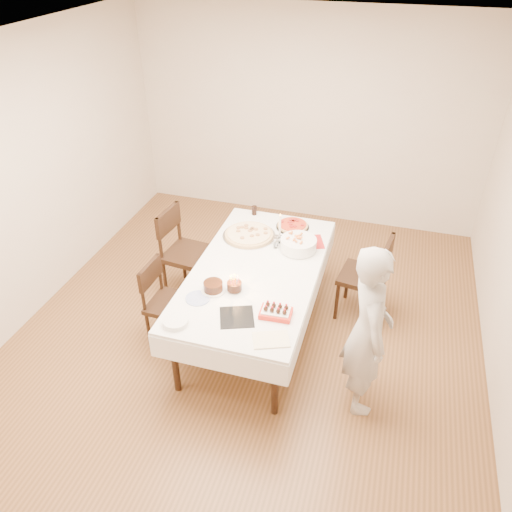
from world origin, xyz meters
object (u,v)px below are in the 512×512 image
(taper_candle, at_px, (280,228))
(dining_table, at_px, (256,300))
(pasta_bowl, at_px, (298,244))
(strawberry_box, at_px, (276,312))
(chair_left_dessert, at_px, (171,304))
(layer_cake, at_px, (213,287))
(birthday_cake, at_px, (234,283))
(cola_glass, at_px, (254,210))
(person, at_px, (368,331))
(pizza_pepperoni, at_px, (293,225))
(pizza_white, at_px, (249,234))
(chair_right_savory, at_px, (363,276))
(chair_left_savory, at_px, (189,254))

(taper_candle, bearing_deg, dining_table, -100.10)
(pasta_bowl, relative_size, strawberry_box, 1.36)
(chair_left_dessert, distance_m, strawberry_box, 1.15)
(layer_cake, xyz_separation_m, birthday_cake, (0.18, 0.06, 0.04))
(taper_candle, relative_size, cola_glass, 3.21)
(person, distance_m, pizza_pepperoni, 1.70)
(pizza_pepperoni, height_order, cola_glass, cola_glass)
(strawberry_box, bearing_deg, pizza_white, 117.33)
(chair_right_savory, bearing_deg, cola_glass, 169.49)
(chair_left_savory, distance_m, strawberry_box, 1.57)
(person, distance_m, cola_glass, 2.11)
(birthday_cake, bearing_deg, person, -10.74)
(pizza_pepperoni, distance_m, cola_glass, 0.49)
(chair_right_savory, distance_m, pizza_white, 1.23)
(chair_left_savory, xyz_separation_m, pizza_white, (0.63, 0.15, 0.27))
(person, relative_size, pizza_white, 2.84)
(chair_left_savory, bearing_deg, taper_candle, -166.02)
(pizza_pepperoni, bearing_deg, birthday_cake, -101.54)
(chair_left_dessert, xyz_separation_m, taper_candle, (0.82, 0.88, 0.48))
(pizza_white, distance_m, pasta_bowl, 0.55)
(pizza_white, bearing_deg, dining_table, -66.44)
(pizza_white, relative_size, pizza_pepperoni, 1.57)
(chair_left_savory, bearing_deg, chair_right_savory, -168.56)
(chair_left_dessert, bearing_deg, pizza_white, -116.35)
(pizza_white, height_order, taper_candle, taper_candle)
(pasta_bowl, distance_m, cola_glass, 0.83)
(dining_table, xyz_separation_m, chair_left_dessert, (-0.73, -0.36, 0.06))
(layer_cake, bearing_deg, cola_glass, 91.96)
(layer_cake, bearing_deg, pizza_white, 88.02)
(pasta_bowl, bearing_deg, birthday_cake, -116.45)
(chair_right_savory, height_order, birthday_cake, chair_right_savory)
(chair_left_savory, height_order, person, person)
(dining_table, bearing_deg, birthday_cake, -104.13)
(chair_right_savory, distance_m, pasta_bowl, 0.75)
(taper_candle, relative_size, birthday_cake, 2.39)
(cola_glass, bearing_deg, strawberry_box, -67.27)
(pasta_bowl, bearing_deg, dining_table, -125.03)
(chair_right_savory, relative_size, cola_glass, 9.19)
(pizza_white, bearing_deg, strawberry_box, -62.67)
(dining_table, relative_size, taper_candle, 6.47)
(layer_cake, bearing_deg, chair_right_savory, 38.52)
(cola_glass, height_order, strawberry_box, cola_glass)
(dining_table, bearing_deg, chair_left_savory, 155.68)
(chair_left_savory, bearing_deg, person, 159.73)
(taper_candle, bearing_deg, pizza_white, 177.28)
(chair_left_savory, xyz_separation_m, strawberry_box, (1.20, -0.97, 0.28))
(cola_glass, distance_m, birthday_cake, 1.37)
(pizza_pepperoni, xyz_separation_m, birthday_cake, (-0.24, -1.20, 0.06))
(chair_left_savory, relative_size, chair_left_dessert, 1.15)
(pasta_bowl, bearing_deg, chair_left_dessert, -142.67)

